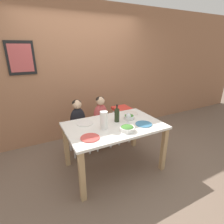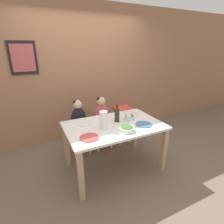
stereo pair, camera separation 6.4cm
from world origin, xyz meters
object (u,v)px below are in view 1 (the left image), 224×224
(dinner_plate_back_right, at_px, (131,113))
(dinner_plate_front_right, at_px, (144,124))
(dinner_plate_front_left, at_px, (90,138))
(dinner_plate_back_left, at_px, (85,123))
(chair_far_left, at_px, (79,134))
(salad_bowl_large, at_px, (127,128))
(chair_right_highchair, at_px, (122,116))
(person_child_center, at_px, (101,111))
(person_child_left, at_px, (78,115))
(paper_towel_roll, at_px, (104,120))
(wine_glass_near, at_px, (128,116))
(wine_bottle, at_px, (117,115))
(chair_far_center, at_px, (101,129))
(salad_bowl_small, at_px, (129,117))

(dinner_plate_back_right, distance_m, dinner_plate_front_right, 0.48)
(dinner_plate_front_left, xyz_separation_m, dinner_plate_back_left, (0.09, 0.46, 0.00))
(chair_far_left, distance_m, salad_bowl_large, 1.12)
(chair_far_left, bearing_deg, chair_right_highchair, 0.00)
(salad_bowl_large, distance_m, dinner_plate_front_right, 0.35)
(chair_far_left, height_order, dinner_plate_front_right, dinner_plate_front_right)
(person_child_center, bearing_deg, chair_right_highchair, -0.13)
(salad_bowl_large, xyz_separation_m, dinner_plate_front_left, (-0.54, 0.04, -0.03))
(person_child_left, relative_size, paper_towel_roll, 2.16)
(salad_bowl_large, bearing_deg, person_child_left, 114.34)
(dinner_plate_front_right, bearing_deg, person_child_left, 131.11)
(chair_far_left, height_order, paper_towel_roll, paper_towel_roll)
(wine_glass_near, xyz_separation_m, dinner_plate_back_right, (0.26, 0.33, -0.11))
(chair_right_highchair, relative_size, paper_towel_roll, 2.85)
(person_child_left, distance_m, salad_bowl_large, 1.04)
(person_child_center, height_order, paper_towel_roll, paper_towel_roll)
(dinner_plate_back_right, bearing_deg, salad_bowl_large, -127.44)
(person_child_center, relative_size, wine_bottle, 2.04)
(chair_far_center, bearing_deg, person_child_left, 179.87)
(person_child_center, xyz_separation_m, dinner_plate_front_left, (-0.55, -0.90, 0.03))
(salad_bowl_small, distance_m, dinner_plate_back_right, 0.25)
(paper_towel_roll, bearing_deg, person_child_center, 69.83)
(dinner_plate_front_right, bearing_deg, chair_right_highchair, 81.51)
(chair_right_highchair, bearing_deg, salad_bowl_large, -116.44)
(paper_towel_roll, distance_m, wine_glass_near, 0.41)
(salad_bowl_large, distance_m, dinner_plate_front_left, 0.54)
(chair_far_left, height_order, salad_bowl_small, salad_bowl_small)
(dinner_plate_front_left, bearing_deg, salad_bowl_large, -4.55)
(dinner_plate_front_left, relative_size, dinner_plate_front_right, 1.00)
(wine_glass_near, xyz_separation_m, dinner_plate_back_left, (-0.59, 0.30, -0.11))
(chair_right_highchair, height_order, paper_towel_roll, paper_towel_roll)
(person_child_left, distance_m, dinner_plate_back_right, 0.93)
(person_child_left, bearing_deg, chair_far_center, -0.13)
(chair_right_highchair, height_order, salad_bowl_large, salad_bowl_large)
(salad_bowl_large, bearing_deg, person_child_center, 89.38)
(chair_far_left, relative_size, salad_bowl_large, 2.20)
(person_child_left, relative_size, person_child_center, 1.00)
(chair_far_center, bearing_deg, dinner_plate_back_right, -45.33)
(chair_far_center, bearing_deg, salad_bowl_small, -67.80)
(person_child_center, height_order, wine_bottle, wine_bottle)
(salad_bowl_small, relative_size, dinner_plate_back_left, 0.69)
(chair_far_center, xyz_separation_m, dinner_plate_front_left, (-0.55, -0.90, 0.39))
(chair_far_left, relative_size, person_child_center, 0.81)
(dinner_plate_back_left, bearing_deg, salad_bowl_large, -48.42)
(dinner_plate_back_left, distance_m, dinner_plate_back_right, 0.86)
(chair_far_center, distance_m, wine_bottle, 0.78)
(salad_bowl_large, bearing_deg, salad_bowl_small, 54.00)
(chair_far_center, height_order, person_child_center, person_child_center)
(wine_bottle, distance_m, dinner_plate_back_left, 0.51)
(chair_far_center, relative_size, paper_towel_roll, 1.74)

